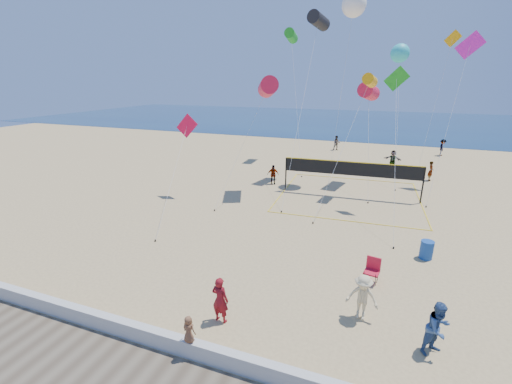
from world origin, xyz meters
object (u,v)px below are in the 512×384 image
(woman, at_px, (220,300))
(trash_barrel, at_px, (427,250))
(volleyball_net, at_px, (351,173))
(camp_chair, at_px, (372,268))

(woman, height_order, trash_barrel, woman)
(trash_barrel, bearing_deg, volleyball_net, 118.83)
(woman, bearing_deg, camp_chair, -132.05)
(volleyball_net, bearing_deg, woman, -103.11)
(woman, relative_size, trash_barrel, 1.94)
(woman, relative_size, volleyball_net, 0.17)
(woman, distance_m, volleyball_net, 15.64)
(camp_chair, height_order, volleyball_net, volleyball_net)
(woman, bearing_deg, trash_barrel, -128.68)
(woman, height_order, volleyball_net, volleyball_net)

